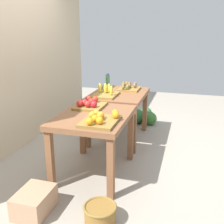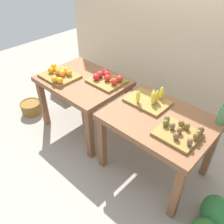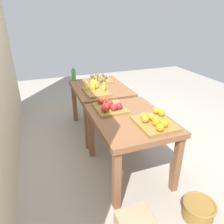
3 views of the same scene
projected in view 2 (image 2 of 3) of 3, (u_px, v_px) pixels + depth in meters
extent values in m
plane|color=#9C9486|center=(116.00, 145.00, 3.03)|extent=(8.00, 8.00, 0.00)
cube|color=beige|center=(190.00, 1.00, 2.91)|extent=(4.40, 0.12, 3.00)
cube|color=brown|center=(83.00, 81.00, 2.90)|extent=(1.04, 0.80, 0.06)
cube|color=brown|center=(43.00, 103.00, 3.17)|extent=(0.07, 0.07, 0.69)
cube|color=brown|center=(90.00, 135.00, 2.67)|extent=(0.07, 0.07, 0.69)
cube|color=brown|center=(81.00, 84.00, 3.57)|extent=(0.07, 0.07, 0.69)
cube|color=brown|center=(128.00, 109.00, 3.07)|extent=(0.07, 0.07, 0.69)
cube|color=brown|center=(159.00, 120.00, 2.29)|extent=(1.04, 0.80, 0.06)
cube|color=brown|center=(102.00, 143.00, 2.57)|extent=(0.07, 0.07, 0.69)
cube|color=brown|center=(177.00, 193.00, 2.07)|extent=(0.07, 0.07, 0.69)
cube|color=brown|center=(140.00, 115.00, 2.96)|extent=(0.07, 0.07, 0.69)
cube|color=brown|center=(210.00, 152.00, 2.47)|extent=(0.07, 0.07, 0.69)
cube|color=olive|center=(60.00, 76.00, 2.91)|extent=(0.44, 0.36, 0.03)
sphere|color=orange|center=(55.00, 79.00, 2.74)|extent=(0.11, 0.11, 0.08)
sphere|color=orange|center=(58.00, 72.00, 2.89)|extent=(0.08, 0.08, 0.08)
sphere|color=orange|center=(54.00, 67.00, 3.00)|extent=(0.09, 0.09, 0.08)
sphere|color=orange|center=(69.00, 73.00, 2.87)|extent=(0.09, 0.09, 0.08)
sphere|color=orange|center=(57.00, 70.00, 2.93)|extent=(0.11, 0.11, 0.08)
sphere|color=orange|center=(62.00, 73.00, 2.85)|extent=(0.11, 0.11, 0.08)
sphere|color=orange|center=(51.00, 70.00, 2.92)|extent=(0.08, 0.08, 0.08)
sphere|color=orange|center=(60.00, 80.00, 2.71)|extent=(0.10, 0.10, 0.08)
sphere|color=orange|center=(67.00, 70.00, 2.92)|extent=(0.09, 0.09, 0.08)
cube|color=olive|center=(106.00, 81.00, 2.81)|extent=(0.40, 0.34, 0.03)
sphere|color=red|center=(100.00, 74.00, 2.83)|extent=(0.11, 0.11, 0.08)
sphere|color=red|center=(107.00, 74.00, 2.83)|extent=(0.11, 0.11, 0.08)
sphere|color=red|center=(106.00, 71.00, 2.89)|extent=(0.09, 0.09, 0.08)
sphere|color=red|center=(114.00, 82.00, 2.69)|extent=(0.10, 0.10, 0.08)
sphere|color=red|center=(107.00, 78.00, 2.76)|extent=(0.08, 0.08, 0.08)
sphere|color=red|center=(119.00, 79.00, 2.74)|extent=(0.10, 0.10, 0.08)
sphere|color=red|center=(96.00, 77.00, 2.78)|extent=(0.11, 0.11, 0.08)
cube|color=olive|center=(148.00, 101.00, 2.47)|extent=(0.44, 0.32, 0.03)
ellipsoid|color=yellow|center=(153.00, 96.00, 2.40)|extent=(0.07, 0.06, 0.14)
ellipsoid|color=yellow|center=(162.00, 93.00, 2.45)|extent=(0.06, 0.06, 0.14)
ellipsoid|color=yellow|center=(157.00, 96.00, 2.39)|extent=(0.05, 0.05, 0.14)
ellipsoid|color=yellow|center=(153.00, 98.00, 2.36)|extent=(0.06, 0.07, 0.14)
ellipsoid|color=yellow|center=(138.00, 97.00, 2.39)|extent=(0.06, 0.06, 0.14)
cube|color=olive|center=(177.00, 134.00, 2.06)|extent=(0.36, 0.32, 0.03)
ellipsoid|color=brown|center=(198.00, 133.00, 2.00)|extent=(0.05, 0.06, 0.07)
ellipsoid|color=brown|center=(176.00, 136.00, 1.97)|extent=(0.06, 0.05, 0.07)
ellipsoid|color=brown|center=(181.00, 124.00, 2.10)|extent=(0.06, 0.05, 0.07)
ellipsoid|color=brown|center=(166.00, 123.00, 2.11)|extent=(0.05, 0.06, 0.07)
ellipsoid|color=brown|center=(190.00, 142.00, 1.92)|extent=(0.07, 0.07, 0.07)
ellipsoid|color=brown|center=(196.00, 136.00, 1.97)|extent=(0.07, 0.07, 0.07)
ellipsoid|color=brown|center=(167.00, 119.00, 2.15)|extent=(0.07, 0.06, 0.07)
ellipsoid|color=brown|center=(172.00, 126.00, 2.07)|extent=(0.06, 0.06, 0.07)
ellipsoid|color=brown|center=(187.00, 126.00, 2.07)|extent=(0.07, 0.06, 0.07)
ellipsoid|color=brown|center=(201.00, 130.00, 2.03)|extent=(0.06, 0.05, 0.07)
ellipsoid|color=brown|center=(180.00, 131.00, 2.02)|extent=(0.05, 0.06, 0.07)
cylinder|color=#4C8C59|center=(222.00, 115.00, 2.15)|extent=(0.07, 0.07, 0.19)
ellipsoid|color=#286C33|center=(216.00, 212.00, 2.15)|extent=(0.39, 0.42, 0.27)
cylinder|color=olive|center=(31.00, 108.00, 3.53)|extent=(0.28, 0.28, 0.17)
torus|color=olive|center=(30.00, 103.00, 3.48)|extent=(0.31, 0.31, 0.02)
cube|color=tan|center=(64.00, 89.00, 3.91)|extent=(0.40, 0.30, 0.22)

